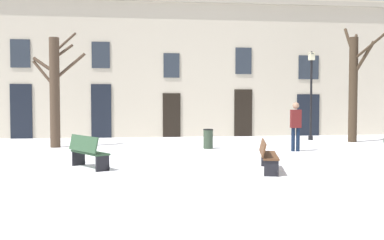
{
  "coord_description": "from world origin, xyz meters",
  "views": [
    {
      "loc": [
        -1.89,
        -13.35,
        1.94
      ],
      "look_at": [
        0.0,
        1.86,
        1.22
      ],
      "focal_mm": 41.42,
      "sensor_mm": 36.0,
      "label": 1
    }
  ],
  "objects_px": {
    "streetlamp": "(311,86)",
    "bench_back_to_back_right": "(88,152)",
    "litter_bin": "(208,139)",
    "bench_back_to_back_left": "(267,155)",
    "tree_center": "(354,83)",
    "tree_foreground": "(55,89)",
    "person_near_bench": "(296,124)"
  },
  "relations": [
    {
      "from": "streetlamp",
      "to": "bench_back_to_back_right",
      "type": "xyz_separation_m",
      "value": [
        -9.57,
        -7.52,
        -2.09
      ]
    },
    {
      "from": "litter_bin",
      "to": "bench_back_to_back_left",
      "type": "relative_size",
      "value": 0.42
    },
    {
      "from": "streetlamp",
      "to": "bench_back_to_back_right",
      "type": "distance_m",
      "value": 12.34
    },
    {
      "from": "tree_center",
      "to": "bench_back_to_back_left",
      "type": "bearing_deg",
      "value": -129.97
    },
    {
      "from": "bench_back_to_back_right",
      "to": "tree_foreground",
      "type": "bearing_deg",
      "value": -15.51
    },
    {
      "from": "streetlamp",
      "to": "bench_back_to_back_right",
      "type": "bearing_deg",
      "value": -141.84
    },
    {
      "from": "tree_foreground",
      "to": "bench_back_to_back_right",
      "type": "height_order",
      "value": "tree_foreground"
    },
    {
      "from": "streetlamp",
      "to": "person_near_bench",
      "type": "relative_size",
      "value": 2.31
    },
    {
      "from": "litter_bin",
      "to": "bench_back_to_back_left",
      "type": "xyz_separation_m",
      "value": [
        0.72,
        -5.57,
        0.05
      ]
    },
    {
      "from": "litter_bin",
      "to": "person_near_bench",
      "type": "height_order",
      "value": "person_near_bench"
    },
    {
      "from": "tree_center",
      "to": "bench_back_to_back_right",
      "type": "relative_size",
      "value": 3.42
    },
    {
      "from": "litter_bin",
      "to": "bench_back_to_back_right",
      "type": "relative_size",
      "value": 0.5
    },
    {
      "from": "streetlamp",
      "to": "tree_center",
      "type": "bearing_deg",
      "value": -35.26
    },
    {
      "from": "tree_foreground",
      "to": "streetlamp",
      "type": "xyz_separation_m",
      "value": [
        11.46,
        1.77,
        0.2
      ]
    },
    {
      "from": "tree_foreground",
      "to": "bench_back_to_back_left",
      "type": "xyz_separation_m",
      "value": [
        6.76,
        -6.82,
        -1.92
      ]
    },
    {
      "from": "tree_foreground",
      "to": "person_near_bench",
      "type": "relative_size",
      "value": 2.65
    },
    {
      "from": "tree_center",
      "to": "litter_bin",
      "type": "xyz_separation_m",
      "value": [
        -6.99,
        -1.91,
        -2.28
      ]
    },
    {
      "from": "bench_back_to_back_right",
      "to": "litter_bin",
      "type": "bearing_deg",
      "value": -76.38
    },
    {
      "from": "streetlamp",
      "to": "litter_bin",
      "type": "xyz_separation_m",
      "value": [
        -5.42,
        -3.02,
        -2.17
      ]
    },
    {
      "from": "tree_center",
      "to": "person_near_bench",
      "type": "distance_m",
      "value": 5.3
    },
    {
      "from": "litter_bin",
      "to": "bench_back_to_back_right",
      "type": "distance_m",
      "value": 6.12
    },
    {
      "from": "bench_back_to_back_right",
      "to": "person_near_bench",
      "type": "relative_size",
      "value": 0.84
    },
    {
      "from": "tree_center",
      "to": "bench_back_to_back_right",
      "type": "xyz_separation_m",
      "value": [
        -11.13,
        -6.41,
        -2.2
      ]
    },
    {
      "from": "person_near_bench",
      "to": "bench_back_to_back_left",
      "type": "bearing_deg",
      "value": 66.63
    },
    {
      "from": "tree_foreground",
      "to": "person_near_bench",
      "type": "distance_m",
      "value": 9.57
    },
    {
      "from": "tree_foreground",
      "to": "streetlamp",
      "type": "bearing_deg",
      "value": 8.77
    },
    {
      "from": "tree_center",
      "to": "litter_bin",
      "type": "height_order",
      "value": "tree_center"
    },
    {
      "from": "litter_bin",
      "to": "bench_back_to_back_left",
      "type": "height_order",
      "value": "bench_back_to_back_left"
    },
    {
      "from": "litter_bin",
      "to": "bench_back_to_back_left",
      "type": "distance_m",
      "value": 5.62
    },
    {
      "from": "bench_back_to_back_left",
      "to": "streetlamp",
      "type": "bearing_deg",
      "value": -15.19
    },
    {
      "from": "streetlamp",
      "to": "litter_bin",
      "type": "relative_size",
      "value": 5.46
    },
    {
      "from": "streetlamp",
      "to": "person_near_bench",
      "type": "distance_m",
      "value": 5.13
    }
  ]
}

